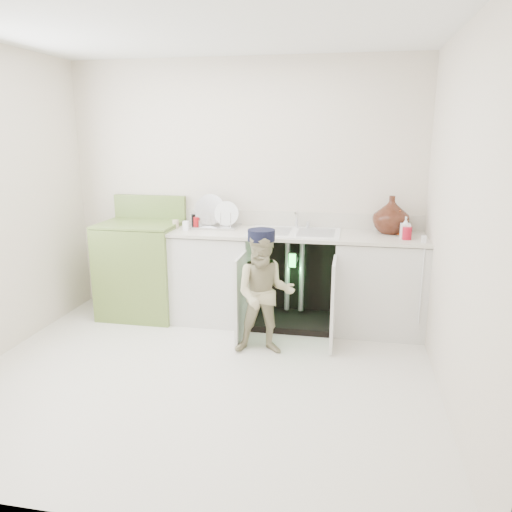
{
  "coord_description": "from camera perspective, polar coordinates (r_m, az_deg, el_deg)",
  "views": [
    {
      "loc": [
        1.07,
        -3.34,
        1.82
      ],
      "look_at": [
        0.29,
        0.7,
        0.78
      ],
      "focal_mm": 35.0,
      "sensor_mm": 36.0,
      "label": 1
    }
  ],
  "objects": [
    {
      "name": "counter_run",
      "position": [
        4.77,
        4.65,
        -2.27
      ],
      "size": [
        2.44,
        1.02,
        1.24
      ],
      "color": "silver",
      "rests_on": "ground"
    },
    {
      "name": "room_shell",
      "position": [
        3.55,
        -6.73,
        4.81
      ],
      "size": [
        6.0,
        5.5,
        1.26
      ],
      "color": "beige",
      "rests_on": "ground"
    },
    {
      "name": "ground",
      "position": [
        3.95,
        -6.2,
        -13.39
      ],
      "size": [
        3.5,
        3.5,
        0.0
      ],
      "primitive_type": "plane",
      "color": "beige",
      "rests_on": "ground"
    },
    {
      "name": "repair_worker",
      "position": [
        4.1,
        0.97,
        -4.2
      ],
      "size": [
        0.55,
        0.6,
        1.05
      ],
      "rotation": [
        0.0,
        0.0,
        0.14
      ],
      "color": "tan",
      "rests_on": "ground"
    },
    {
      "name": "avocado_stove",
      "position": [
        5.14,
        -12.9,
        -1.29
      ],
      "size": [
        0.76,
        0.65,
        1.18
      ],
      "color": "olive",
      "rests_on": "ground"
    }
  ]
}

